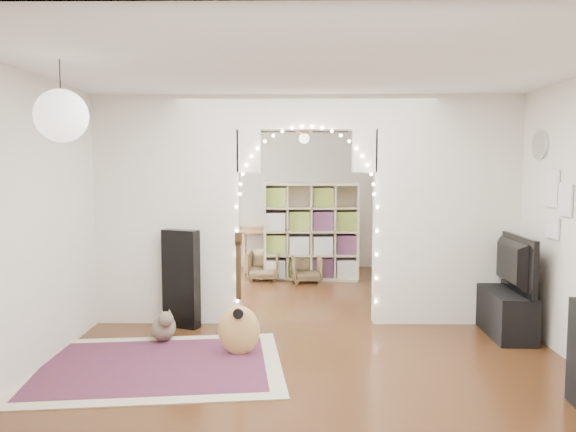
{
  "coord_description": "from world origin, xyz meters",
  "views": [
    {
      "loc": [
        -0.14,
        -6.65,
        1.87
      ],
      "look_at": [
        -0.23,
        0.3,
        1.26
      ],
      "focal_mm": 35.0,
      "sensor_mm": 36.0,
      "label": 1
    }
  ],
  "objects_px": {
    "dining_table": "(274,232)",
    "dining_chair_left": "(264,265)",
    "bookcase": "(311,231)",
    "media_console": "(505,312)",
    "dining_chair_right": "(306,269)",
    "acoustic_guitar": "(239,310)"
  },
  "relations": [
    {
      "from": "dining_table",
      "to": "dining_chair_left",
      "type": "distance_m",
      "value": 1.08
    },
    {
      "from": "bookcase",
      "to": "dining_chair_left",
      "type": "distance_m",
      "value": 0.97
    },
    {
      "from": "media_console",
      "to": "dining_chair_left",
      "type": "relative_size",
      "value": 1.9
    },
    {
      "from": "media_console",
      "to": "bookcase",
      "type": "xyz_separation_m",
      "value": [
        -2.07,
        3.1,
        0.55
      ]
    },
    {
      "from": "bookcase",
      "to": "dining_chair_right",
      "type": "distance_m",
      "value": 0.64
    },
    {
      "from": "dining_chair_right",
      "to": "media_console",
      "type": "bearing_deg",
      "value": -62.41
    },
    {
      "from": "media_console",
      "to": "bookcase",
      "type": "height_order",
      "value": "bookcase"
    },
    {
      "from": "acoustic_guitar",
      "to": "dining_chair_left",
      "type": "distance_m",
      "value": 3.75
    },
    {
      "from": "bookcase",
      "to": "dining_table",
      "type": "height_order",
      "value": "bookcase"
    },
    {
      "from": "bookcase",
      "to": "dining_chair_left",
      "type": "relative_size",
      "value": 3.04
    },
    {
      "from": "media_console",
      "to": "dining_chair_right",
      "type": "distance_m",
      "value": 3.57
    },
    {
      "from": "media_console",
      "to": "bookcase",
      "type": "distance_m",
      "value": 3.77
    },
    {
      "from": "dining_chair_right",
      "to": "bookcase",
      "type": "bearing_deg",
      "value": 61.33
    },
    {
      "from": "dining_table",
      "to": "dining_chair_right",
      "type": "bearing_deg",
      "value": -68.8
    },
    {
      "from": "dining_chair_left",
      "to": "dining_chair_right",
      "type": "height_order",
      "value": "dining_chair_left"
    },
    {
      "from": "dining_table",
      "to": "acoustic_guitar",
      "type": "bearing_deg",
      "value": -97.24
    },
    {
      "from": "acoustic_guitar",
      "to": "dining_chair_left",
      "type": "xyz_separation_m",
      "value": [
        0.04,
        3.74,
        -0.21
      ]
    },
    {
      "from": "acoustic_guitar",
      "to": "dining_chair_right",
      "type": "distance_m",
      "value": 3.66
    },
    {
      "from": "dining_chair_left",
      "to": "media_console",
      "type": "bearing_deg",
      "value": -42.55
    },
    {
      "from": "acoustic_guitar",
      "to": "media_console",
      "type": "height_order",
      "value": "acoustic_guitar"
    },
    {
      "from": "media_console",
      "to": "dining_chair_right",
      "type": "height_order",
      "value": "media_console"
    },
    {
      "from": "dining_table",
      "to": "dining_chair_left",
      "type": "bearing_deg",
      "value": -102.51
    }
  ]
}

